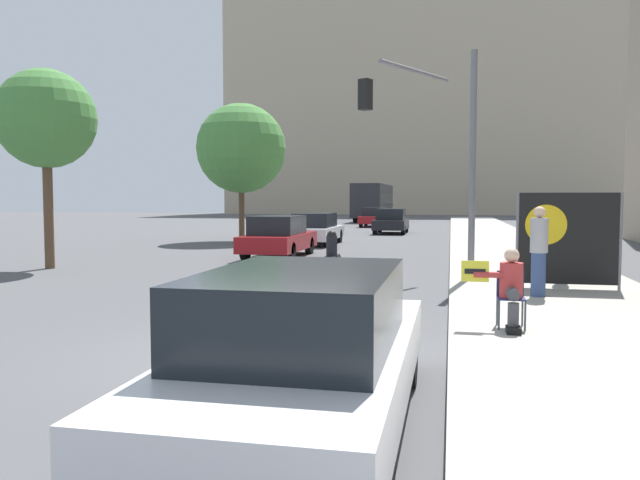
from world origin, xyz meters
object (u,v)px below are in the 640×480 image
object	(u,v)px
seated_protester	(510,286)
car_on_road_midblock	(315,229)
motorcycle_on_road	(332,259)
car_on_road_nearest	(279,237)
jogger_on_sidewalk	(539,250)
car_on_road_distant	(391,221)
traffic_light_pole	(428,127)
parked_car_curbside	(305,351)
street_tree_midblock	(241,149)
protest_banner	(567,238)
street_tree_near_curb	(46,120)
city_bus_on_road	(373,200)
pedestrian_behind	(562,245)
car_on_road_far_lane	(374,217)

from	to	relation	value
seated_protester	car_on_road_midblock	distance (m)	19.38
motorcycle_on_road	car_on_road_nearest	bearing A→B (deg)	117.56
jogger_on_sidewalk	car_on_road_distant	distance (m)	25.11
traffic_light_pole	car_on_road_distant	distance (m)	21.48
parked_car_curbside	car_on_road_midblock	bearing A→B (deg)	102.06
car_on_road_nearest	street_tree_midblock	world-z (taller)	street_tree_midblock
parked_car_curbside	protest_banner	bearing A→B (deg)	67.01
street_tree_near_curb	traffic_light_pole	bearing A→B (deg)	-0.83
car_on_road_nearest	motorcycle_on_road	size ratio (longest dim) A/B	2.09
parked_car_curbside	traffic_light_pole	bearing A→B (deg)	86.60
car_on_road_midblock	city_bus_on_road	size ratio (longest dim) A/B	0.39
street_tree_midblock	city_bus_on_road	bearing A→B (deg)	84.16
seated_protester	car_on_road_distant	distance (m)	28.19
traffic_light_pole	parked_car_curbside	distance (m)	11.49
protest_banner	city_bus_on_road	world-z (taller)	city_bus_on_road
seated_protester	traffic_light_pole	bearing A→B (deg)	106.95
seated_protester	street_tree_near_curb	xyz separation A→B (m)	(-12.63, 6.97, 3.62)
pedestrian_behind	traffic_light_pole	world-z (taller)	traffic_light_pole
pedestrian_behind	traffic_light_pole	distance (m)	4.45
street_tree_midblock	street_tree_near_curb	bearing A→B (deg)	-97.53
jogger_on_sidewalk	city_bus_on_road	xyz separation A→B (m)	(-8.83, 45.18, 0.88)
traffic_light_pole	motorcycle_on_road	world-z (taller)	traffic_light_pole
protest_banner	car_on_road_far_lane	world-z (taller)	protest_banner
car_on_road_distant	street_tree_near_curb	distance (m)	22.74
pedestrian_behind	jogger_on_sidewalk	bearing A→B (deg)	-142.82
car_on_road_far_lane	city_bus_on_road	xyz separation A→B (m)	(-1.50, 11.62, 1.23)
traffic_light_pole	parked_car_curbside	world-z (taller)	traffic_light_pole
car_on_road_far_lane	street_tree_near_curb	size ratio (longest dim) A/B	0.76
traffic_light_pole	motorcycle_on_road	bearing A→B (deg)	-161.43
parked_car_curbside	car_on_road_far_lane	distance (m)	41.29
pedestrian_behind	street_tree_midblock	world-z (taller)	street_tree_midblock
protest_banner	car_on_road_distant	size ratio (longest dim) A/B	0.52
traffic_light_pole	seated_protester	bearing A→B (deg)	-77.73
traffic_light_pole	car_on_road_far_lane	distance (m)	30.62
motorcycle_on_road	protest_banner	bearing A→B (deg)	-15.93
traffic_light_pole	car_on_road_midblock	size ratio (longest dim) A/B	1.19
car_on_road_far_lane	street_tree_near_curb	xyz separation A→B (m)	(-6.12, -29.87, 3.69)
car_on_road_nearest	street_tree_midblock	distance (m)	9.53
seated_protester	parked_car_curbside	xyz separation A→B (m)	(-2.14, -4.21, -0.06)
seated_protester	pedestrian_behind	bearing A→B (deg)	78.10
seated_protester	protest_banner	size ratio (longest dim) A/B	0.56
pedestrian_behind	car_on_road_midblock	distance (m)	15.27
protest_banner	parked_car_curbside	world-z (taller)	protest_banner
protest_banner	car_on_road_far_lane	xyz separation A→B (m)	(-8.06, 32.36, -0.52)
jogger_on_sidewalk	car_on_road_nearest	bearing A→B (deg)	-61.08
protest_banner	motorcycle_on_road	bearing A→B (deg)	164.07
jogger_on_sidewalk	car_on_road_far_lane	size ratio (longest dim) A/B	0.40
traffic_light_pole	motorcycle_on_road	distance (m)	4.19
street_tree_near_curb	street_tree_midblock	bearing A→B (deg)	82.47
car_on_road_distant	parked_car_curbside	bearing A→B (deg)	-85.98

